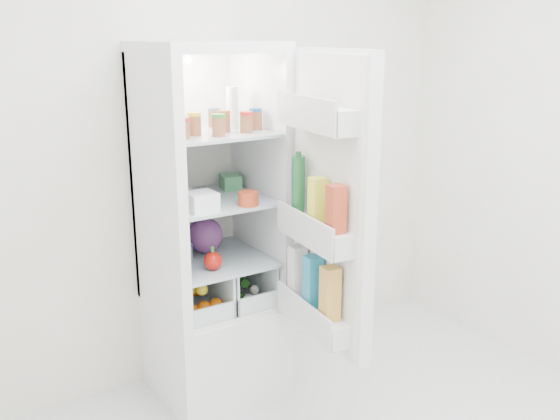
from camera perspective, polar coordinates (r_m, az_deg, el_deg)
room_walls at (r=2.12m, az=13.16°, el=8.91°), size 3.02×3.02×2.61m
refrigerator at (r=3.24m, az=-6.49°, el=-5.42°), size 0.60×0.60×1.80m
shelf_low at (r=3.16m, az=-6.03°, el=-4.50°), size 0.49×0.53×0.01m
shelf_mid at (r=3.06m, az=-6.20°, el=0.95°), size 0.49×0.53×0.02m
shelf_top at (r=3.00m, az=-6.38°, el=7.05°), size 0.49×0.53×0.02m
crisper_left at (r=3.16m, az=-7.96°, el=-7.11°), size 0.23×0.46×0.22m
crisper_right at (r=3.26m, az=-4.03°, el=-6.25°), size 0.23×0.46×0.22m
condiment_jars at (r=2.93m, az=-6.08°, el=7.86°), size 0.46×0.34×0.08m
squeeze_bottle at (r=3.06m, az=-4.37°, el=9.32°), size 0.08×0.08×0.20m
tub_white at (r=2.85m, az=-7.21°, el=0.79°), size 0.13×0.13×0.08m
tin_red at (r=2.91m, az=-2.93°, el=1.05°), size 0.12×0.12×0.07m
foil_tray at (r=3.11m, az=-9.97°, el=1.58°), size 0.19×0.15×0.04m
tub_green at (r=3.24m, az=-4.56°, el=2.61°), size 0.12×0.15×0.07m
red_cabbage at (r=3.21m, az=-6.87°, el=-2.31°), size 0.18×0.18×0.18m
bell_pepper at (r=2.99m, az=-6.17°, el=-4.64°), size 0.09×0.09×0.09m
mushroom_bowl at (r=3.15m, az=-9.42°, el=-3.83°), size 0.18×0.18×0.07m
citrus_pile at (r=3.11m, az=-7.63°, el=-7.86°), size 0.20×0.24×0.16m
veg_pile at (r=3.28m, az=-3.92°, el=-7.01°), size 0.16×0.30×0.10m
fridge_door at (r=2.72m, az=4.27°, el=-0.01°), size 0.23×0.60×1.30m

